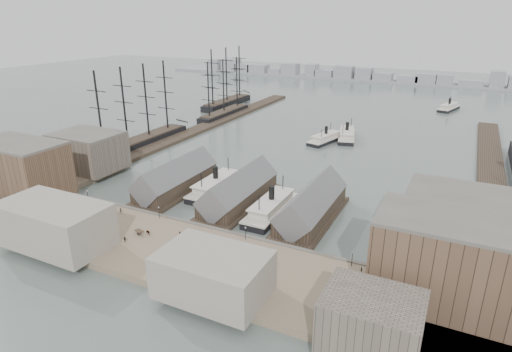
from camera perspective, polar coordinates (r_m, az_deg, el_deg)
The scene contains 44 objects.
ground at distance 133.96m, azimuth -5.73°, elevation -6.48°, with size 900.00×900.00×0.00m, color #515E5A.
quay at distance 119.20m, azimuth -10.86°, elevation -9.91°, with size 180.00×30.00×2.00m, color #796751.
seawall at distance 129.58m, azimuth -6.96°, elevation -6.95°, with size 180.00×1.20×2.30m, color #59544C.
west_wharf at distance 247.63m, azimuth -7.00°, elevation 6.48°, with size 10.00×220.00×1.60m, color #2D231C.
east_wharf at distance 200.17m, azimuth 28.82°, elevation 0.56°, with size 10.00×180.00×1.60m, color #2D231C.
ferry_shed_west at distance 158.44m, azimuth -10.59°, elevation -0.49°, with size 14.00×42.00×12.60m.
ferry_shed_center at distance 145.18m, azimuth -2.29°, elevation -2.14°, with size 14.00×42.00×12.60m.
ferry_shed_east at distance 135.67m, azimuth 7.43°, elevation -4.01°, with size 14.00×42.00×12.60m.
warehouse_west_front at distance 168.45m, azimuth -28.88°, elevation 0.79°, with size 32.00×18.00×18.00m, color brown.
warehouse_west_back at distance 186.51m, azimuth -21.44°, elevation 3.06°, with size 26.00×20.00×14.00m, color #60564C.
warehouse_east_front at distance 101.33m, azimuth 24.04°, elevation -10.51°, with size 30.00×18.00×19.00m, color brown.
warehouse_east_back at distance 126.43m, azimuth 25.58°, elevation -5.50°, with size 28.00×20.00×15.00m, color #60564C.
street_bldg_center at distance 97.79m, azimuth -5.73°, elevation -12.90°, with size 24.00×16.00×10.00m, color gray.
street_bldg_west at distance 128.04m, azimuth -25.26°, elevation -5.86°, with size 30.00×16.00×12.00m, color gray.
street_bldg_east at distance 86.55m, azimuth 15.12°, elevation -18.28°, with size 18.00×14.00×11.00m, color #60564C.
lamp_post_far_w at distance 154.46m, azimuth -21.56°, elevation -2.18°, with size 0.44×0.44×3.92m.
lamp_post_near_w at distance 134.88m, azimuth -12.82°, elevation -4.50°, with size 0.44×0.44×3.92m.
lamp_post_near_e at distance 119.71m, azimuth -1.41°, elevation -7.33°, with size 0.44×0.44×3.92m.
lamp_post_far_e at distance 110.76m, azimuth 12.71°, elevation -10.38°, with size 0.44×0.44×3.92m.
far_shore at distance 443.32m, azimuth 17.85°, elevation 12.34°, with size 500.00×40.00×15.72m.
ferry_docked_west at distance 157.10m, azimuth -5.37°, elevation -1.28°, with size 8.65×28.85×10.30m.
ferry_docked_east at distance 139.29m, azimuth 2.08°, elevation -4.17°, with size 8.64×28.79×10.28m.
ferry_open_near at distance 221.28m, azimuth 9.29°, elevation 4.98°, with size 13.43×25.61×8.76m.
ferry_open_mid at distance 229.02m, azimuth 11.99°, elevation 5.38°, with size 14.13×27.73×9.50m.
ferry_open_far at distance 322.27m, azimuth 24.32°, elevation 8.35°, with size 13.68×25.48×8.72m.
sailing_ship_near at distance 218.11m, azimuth -15.31°, elevation 4.51°, with size 9.57×65.90×39.33m.
sailing_ship_mid at distance 276.06m, azimuth -4.28°, elevation 8.42°, with size 8.65×50.01×35.58m.
sailing_ship_far at distance 310.27m, azimuth -3.89°, elevation 9.86°, with size 9.77×54.28×40.16m.
tram at distance 104.39m, azimuth 15.12°, elevation -13.31°, with size 4.10×10.17×3.52m.
horse_cart_left at distance 141.56m, azimuth -19.89°, elevation -4.88°, with size 4.75×3.35×1.59m.
horse_cart_center at distance 127.22m, azimuth -14.62°, elevation -7.24°, with size 4.94×2.52×1.54m.
horse_cart_right at distance 106.19m, azimuth -4.47°, elevation -12.60°, with size 4.66×1.99×1.45m.
pedestrian_0 at distance 152.99m, azimuth -24.45°, elevation -3.62°, with size 0.58×0.43×1.60m, color black.
pedestrian_1 at distance 139.03m, azimuth -22.66°, elevation -5.75°, with size 0.77×0.60×1.59m, color black.
pedestrian_2 at distance 142.57m, azimuth -17.59°, elevation -4.41°, with size 1.05×0.60×1.62m, color black.
pedestrian_3 at distance 126.50m, azimuth -21.00°, elevation -8.13°, with size 1.05×0.44×1.79m, color black.
pedestrian_4 at distance 123.84m, azimuth -10.11°, elevation -7.64°, with size 0.81×0.53×1.66m, color black.
pedestrian_5 at distance 113.12m, azimuth -8.53°, elevation -10.45°, with size 0.64×0.47×1.76m, color black.
pedestrian_6 at distance 117.80m, azimuth -2.78°, elevation -8.92°, with size 0.76×0.59×1.57m, color black.
pedestrian_7 at distance 105.51m, azimuth 0.03°, elevation -12.76°, with size 1.01×0.58×1.57m, color black.
pedestrian_8 at distance 109.55m, azimuth 13.88°, elevation -12.04°, with size 0.94×0.39×1.60m, color black.
pedestrian_9 at distance 98.01m, azimuth 13.06°, elevation -16.24°, with size 0.89×0.58×1.81m, color black.
pedestrian_10 at distance 124.60m, azimuth -17.07°, elevation -8.10°, with size 0.82×0.64×1.69m, color black.
pedestrian_11 at distance 109.60m, azimuth 2.65°, elevation -11.35°, with size 0.81×0.63×1.67m, color black.
Camera 1 is at (64.39, -100.44, 60.93)m, focal length 30.00 mm.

